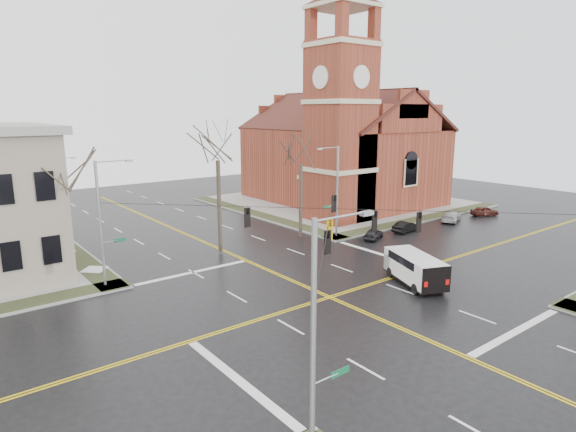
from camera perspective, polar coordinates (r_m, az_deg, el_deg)
ground at (r=33.54m, az=4.97°, el=-9.56°), size 120.00×120.00×0.00m
sidewalks at (r=33.51m, az=4.97°, el=-9.44°), size 80.00×80.00×0.17m
road_markings at (r=33.54m, az=4.97°, el=-9.56°), size 100.00×100.00×0.01m
church at (r=66.29m, az=6.31°, el=8.74°), size 24.28×27.48×27.50m
signal_pole_ne at (r=47.86m, az=5.70°, el=3.21°), size 2.75×0.22×9.00m
signal_pole_nw at (r=36.42m, az=-21.13°, el=-0.45°), size 2.75×0.22×9.00m
signal_pole_sw at (r=16.78m, az=3.48°, el=-14.32°), size 2.75×0.22×9.00m
span_wires at (r=31.76m, az=5.18°, el=0.88°), size 23.02×23.02×0.03m
traffic_signals at (r=31.45m, az=5.98°, el=-0.66°), size 8.21×8.26×1.30m
streetlight_north_a at (r=52.43m, az=-25.71°, el=2.31°), size 2.30×0.20×8.00m
streetlight_north_b at (r=71.96m, az=-29.20°, el=4.36°), size 2.30×0.20×8.00m
cargo_van at (r=36.84m, az=14.63°, el=-5.78°), size 4.20×6.09×2.17m
parked_car_a at (r=48.62m, az=10.10°, el=-2.09°), size 3.41×2.45×1.08m
parked_car_b at (r=52.15m, az=13.82°, el=-1.23°), size 3.62×1.55×1.16m
parked_car_c at (r=58.66m, az=18.79°, el=-0.02°), size 4.52×3.18×1.22m
parked_car_d at (r=63.30m, az=22.27°, el=0.56°), size 3.73×2.54×1.18m
tree_nw_far at (r=37.96m, az=-25.39°, el=3.65°), size 4.00×4.00×10.39m
tree_nw_near at (r=42.04m, az=-8.34°, el=7.29°), size 4.00×4.00×12.29m
tree_ne at (r=47.10m, az=1.53°, el=6.78°), size 4.00×4.00×10.95m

